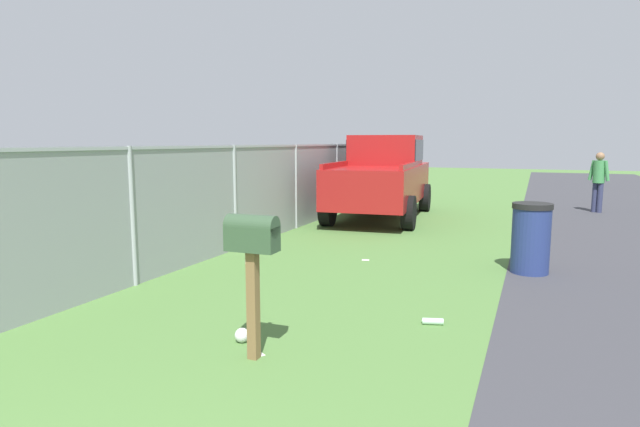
{
  "coord_description": "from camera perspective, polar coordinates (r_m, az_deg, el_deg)",
  "views": [
    {
      "loc": [
        0.12,
        -1.55,
        1.92
      ],
      "look_at": [
        4.85,
        0.43,
        1.21
      ],
      "focal_mm": 29.21,
      "sensor_mm": 36.0,
      "label": 1
    }
  ],
  "objects": [
    {
      "name": "mailbox",
      "position": [
        4.56,
        -7.44,
        -3.46
      ],
      "size": [
        0.22,
        0.46,
        1.3
      ],
      "rotation": [
        0.0,
        0.0,
        0.03
      ],
      "color": "brown",
      "rests_on": "ground"
    },
    {
      "name": "pickup_truck",
      "position": [
        13.43,
        6.88,
        4.3
      ],
      "size": [
        5.13,
        2.48,
        2.09
      ],
      "rotation": [
        0.0,
        0.0,
        0.09
      ],
      "color": "maroon",
      "rests_on": "ground"
    },
    {
      "name": "trash_bin",
      "position": [
        8.24,
        22.1,
        -2.5
      ],
      "size": [
        0.57,
        0.57,
        1.04
      ],
      "color": "navy",
      "rests_on": "ground"
    },
    {
      "name": "pedestrian",
      "position": [
        16.09,
        28.22,
        3.46
      ],
      "size": [
        0.3,
        0.51,
        1.64
      ],
      "rotation": [
        0.0,
        0.0,
        5.74
      ],
      "color": "#2D3351",
      "rests_on": "ground"
    },
    {
      "name": "fence_section",
      "position": [
        10.45,
        -5.65,
        2.78
      ],
      "size": [
        17.89,
        0.07,
        1.87
      ],
      "color": "#9EA3A8",
      "rests_on": "ground"
    },
    {
      "name": "litter_bag_near_hydrant",
      "position": [
        5.21,
        -8.55,
        -13.05
      ],
      "size": [
        0.14,
        0.14,
        0.14
      ],
      "primitive_type": "sphere",
      "color": "silver",
      "rests_on": "ground"
    },
    {
      "name": "litter_wrapper_midfield_b",
      "position": [
        4.92,
        -6.86,
        -15.15
      ],
      "size": [
        0.15,
        0.14,
        0.01
      ],
      "primitive_type": "cube",
      "rotation": [
        0.0,
        0.0,
        2.57
      ],
      "color": "silver",
      "rests_on": "ground"
    },
    {
      "name": "litter_wrapper_far_scatter",
      "position": [
        8.58,
        5.01,
        -5.09
      ],
      "size": [
        0.11,
        0.14,
        0.01
      ],
      "primitive_type": "cube",
      "rotation": [
        0.0,
        0.0,
        5.0
      ],
      "color": "silver",
      "rests_on": "ground"
    },
    {
      "name": "litter_cup_by_mailbox",
      "position": [
        8.28,
        -7.84,
        -5.36
      ],
      "size": [
        0.12,
        0.13,
        0.08
      ],
      "primitive_type": "cylinder",
      "rotation": [
        0.0,
        1.57,
        5.2
      ],
      "color": "white",
      "rests_on": "ground"
    },
    {
      "name": "litter_bottle_midfield_a",
      "position": [
        5.75,
        12.25,
        -11.47
      ],
      "size": [
        0.13,
        0.23,
        0.07
      ],
      "primitive_type": "cylinder",
      "rotation": [
        0.0,
        1.57,
        1.86
      ],
      "color": "#B2D8BF",
      "rests_on": "ground"
    }
  ]
}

